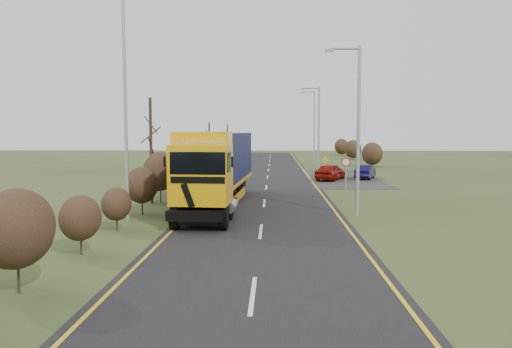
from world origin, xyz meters
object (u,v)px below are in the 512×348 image
Objects in this scene: car_blue_sedan at (365,172)px; speed_sign at (346,167)px; streetlight_near at (356,124)px; lorry at (217,164)px; car_red_hatchback at (330,172)px.

speed_sign is (-2.90, -8.33, 1.00)m from car_blue_sedan.
streetlight_near reaches higher than car_blue_sedan.
streetlight_near is at bearing 98.72° from car_blue_sedan.
car_blue_sedan is at bearing 78.17° from streetlight_near.
car_blue_sedan is 19.70m from streetlight_near.
streetlight_near is at bearing -18.82° from lorry.
speed_sign is at bearing 116.28° from car_red_hatchback.
lorry is 19.53m from car_blue_sedan.
car_red_hatchback is 18.06m from streetlight_near.
car_red_hatchback is 3.42m from car_blue_sedan.
lorry reaches higher than car_red_hatchback.
lorry is at bearing -136.95° from speed_sign.
speed_sign reaches higher than car_blue_sedan.
lorry is 3.59× the size of car_red_hatchback.
car_blue_sedan is 8.88m from speed_sign.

